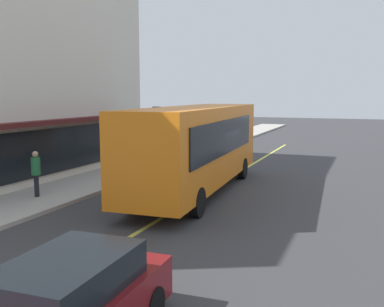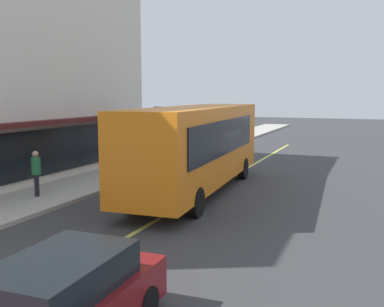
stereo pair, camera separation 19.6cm
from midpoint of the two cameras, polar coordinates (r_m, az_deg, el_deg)
The scene contains 6 objects.
ground at distance 18.87m, azimuth 2.81°, elevation -4.58°, with size 120.00×120.00×0.00m, color #38383A.
sidewalk at distance 21.23m, azimuth -10.99°, elevation -3.13°, with size 80.00×3.13×0.15m, color #B2ADA3.
lane_centre_stripe at distance 18.87m, azimuth 2.81°, elevation -4.56°, with size 36.00×0.16×0.01m, color #D8D14C.
bus at distance 17.87m, azimuth 1.05°, elevation 1.20°, with size 11.25×3.14×3.50m.
traffic_light at distance 23.48m, azimuth -4.15°, elevation 4.06°, with size 0.30×0.52×3.20m.
pedestrian_near_storefront at distance 17.63m, azimuth -19.20°, elevation -1.92°, with size 0.34×0.34×1.73m.
Camera 2 is at (-17.34, -6.27, 3.98)m, focal length 41.30 mm.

